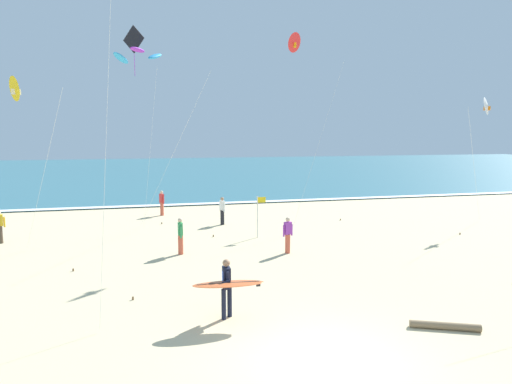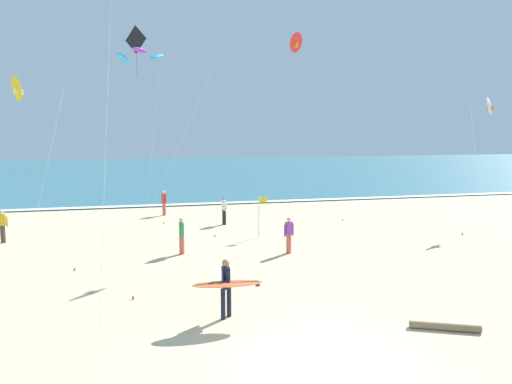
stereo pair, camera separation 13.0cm
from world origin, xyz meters
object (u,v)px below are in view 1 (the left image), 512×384
Objects in this scene: kite_arc_violet_high at (138,55)px; bystander_purple_top at (288,235)px; kite_delta_scarlet_distant at (294,44)px; lifeguard_flag at (259,213)px; bystander_white_top at (222,211)px; kite_delta_ivory_near at (487,107)px; bystander_red_top at (162,203)px; surfer_lead at (228,284)px; driftwood_log at (445,326)px; kite_delta_golden_close at (16,89)px; bystander_yellow_top at (0,226)px; kite_diamond_charcoal_far at (136,45)px; bystander_green_top at (180,236)px.

kite_arc_violet_high is 11.79m from bystander_purple_top.
lifeguard_flag is at bearing -171.29° from kite_delta_scarlet_distant.
kite_delta_scarlet_distant is 6.31× the size of bystander_white_top.
kite_delta_ivory_near is at bearing 17.32° from bystander_purple_top.
bystander_red_top is (-6.41, 6.89, -8.67)m from kite_delta_scarlet_distant.
lifeguard_flag is (4.58, -7.17, 0.45)m from bystander_red_top.
lifeguard_flag reaches higher than surfer_lead.
surfer_lead is at bearing -117.22° from kite_delta_scarlet_distant.
bystander_white_top is 0.89× the size of driftwood_log.
kite_arc_violet_high is 4.49× the size of lifeguard_flag.
bystander_white_top is at bearing 110.13° from lifeguard_flag.
surfer_lead is at bearing -108.45° from lifeguard_flag.
kite_delta_golden_close is 4.78× the size of bystander_yellow_top.
bystander_red_top is at bearing 95.05° from surfer_lead.
kite_delta_scarlet_distant is 6.31× the size of bystander_purple_top.
kite_delta_ivory_near reaches higher than driftwood_log.
driftwood_log is at bearing -132.70° from kite_delta_ivory_near.
kite_diamond_charcoal_far is 1.07× the size of kite_delta_scarlet_distant.
kite_arc_violet_high is at bearing -168.74° from bystander_white_top.
bystander_purple_top is 13.58m from bystander_yellow_top.
kite_delta_scarlet_distant is at bearing 62.78° from surfer_lead.
bystander_purple_top is 11.48m from bystander_red_top.
bystander_purple_top is at bearing -110.67° from kite_delta_scarlet_distant.
bystander_red_top is 8.52m from lifeguard_flag.
kite_arc_violet_high is 1.24× the size of kite_delta_golden_close.
kite_delta_ivory_near is 0.72× the size of kite_delta_scarlet_distant.
kite_arc_violet_high reaches higher than driftwood_log.
kite_delta_scarlet_distant is 9.39m from bystander_purple_top.
bystander_white_top is (2.69, 5.71, 0.00)m from bystander_green_top.
kite_arc_violet_high is at bearing -83.58° from kite_diamond_charcoal_far.
bystander_yellow_top is (-1.58, 1.68, -6.20)m from kite_delta_golden_close.
kite_arc_violet_high is (0.11, -0.99, -0.67)m from kite_diamond_charcoal_far.
driftwood_log is at bearing -40.72° from kite_delta_golden_close.
kite_arc_violet_high reaches higher than lifeguard_flag.
kite_diamond_charcoal_far is 10.80m from bystander_green_top.
driftwood_log is (1.85, -8.13, -0.71)m from bystander_purple_top.
kite_diamond_charcoal_far is (-19.42, 2.62, 3.04)m from kite_delta_ivory_near.
bystander_white_top is 11.05m from bystander_yellow_top.
bystander_yellow_top is at bearing 178.60° from kite_delta_ivory_near.
bystander_yellow_top reaches higher than driftwood_log.
driftwood_log is (2.41, -11.23, -1.17)m from lifeguard_flag.
driftwood_log is at bearing -77.89° from lifeguard_flag.
kite_delta_scarlet_distant is 16.53m from bystander_yellow_top.
bystander_yellow_top is at bearing 129.51° from surfer_lead.
kite_diamond_charcoal_far is 6.66m from kite_delta_golden_close.
bystander_red_top is at bearing 93.66° from bystander_green_top.
kite_delta_golden_close is (-4.86, -3.66, -2.71)m from kite_diamond_charcoal_far.
surfer_lead is 1.10× the size of driftwood_log.
surfer_lead is 0.27× the size of kite_delta_ivory_near.
kite_diamond_charcoal_far reaches higher than surfer_lead.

